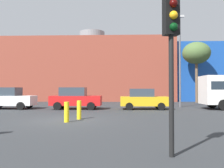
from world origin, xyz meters
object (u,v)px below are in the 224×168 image
object	(u,v)px
traffic_light_near_right	(171,40)
bollard_yellow_1	(79,110)
parked_car_2	(75,98)
bare_tree_0	(196,53)
bollard_yellow_0	(67,112)
street_lamp	(180,55)
parked_car_3	(143,99)
parked_car_1	(9,98)

from	to	relation	value
traffic_light_near_right	bollard_yellow_1	xyz separation A→B (m)	(-3.46, 7.13, -2.30)
parked_car_2	bare_tree_0	world-z (taller)	bare_tree_0
bollard_yellow_1	bollard_yellow_0	bearing A→B (deg)	-108.82
bare_tree_0	street_lamp	distance (m)	8.65
parked_car_3	street_lamp	distance (m)	5.89
bollard_yellow_1	bare_tree_0	bearing A→B (deg)	55.42
parked_car_2	bare_tree_0	xyz separation A→B (m)	(13.02, 10.17, 5.15)
parked_car_1	traffic_light_near_right	distance (m)	17.39
parked_car_1	street_lamp	size ratio (longest dim) A/B	0.49
parked_car_1	bollard_yellow_0	xyz separation A→B (m)	(6.60, -7.82, -0.39)
parked_car_1	bollard_yellow_1	size ratio (longest dim) A/B	4.07
traffic_light_near_right	street_lamp	distance (m)	16.95
parked_car_2	street_lamp	size ratio (longest dim) A/B	0.49
parked_car_1	street_lamp	bearing A→B (deg)	9.86
parked_car_3	parked_car_2	bearing A→B (deg)	180.00
bare_tree_0	bollard_yellow_0	bearing A→B (deg)	-123.66
traffic_light_near_right	bare_tree_0	xyz separation A→B (m)	(8.11, 23.92, 3.22)
bollard_yellow_1	street_lamp	xyz separation A→B (m)	(7.67, 9.17, 4.24)
parked_car_1	traffic_light_near_right	size ratio (longest dim) A/B	1.08
traffic_light_near_right	parked_car_3	bearing A→B (deg)	163.41
bollard_yellow_0	street_lamp	size ratio (longest dim) A/B	0.12
street_lamp	parked_car_2	bearing A→B (deg)	-164.38
parked_car_1	bare_tree_0	xyz separation A→B (m)	(18.58, 10.17, 5.15)
bollard_yellow_0	street_lamp	bearing A→B (deg)	52.06
parked_car_3	bollard_yellow_0	world-z (taller)	parked_car_3
parked_car_1	bollard_yellow_1	distance (m)	9.65
parked_car_3	street_lamp	world-z (taller)	street_lamp
parked_car_2	bollard_yellow_0	size ratio (longest dim) A/B	4.12
parked_car_1	bare_tree_0	world-z (taller)	bare_tree_0
parked_car_3	bollard_yellow_0	bearing A→B (deg)	-119.94
bare_tree_0	traffic_light_near_right	bearing A→B (deg)	-108.72
parked_car_2	bollard_yellow_1	bearing A→B (deg)	-77.62
bare_tree_0	street_lamp	xyz separation A→B (m)	(-3.89, -7.61, -1.28)
bollard_yellow_0	bollard_yellow_1	world-z (taller)	bollard_yellow_1
bollard_yellow_1	street_lamp	bearing A→B (deg)	50.07
bollard_yellow_0	street_lamp	distance (m)	13.82
parked_car_2	traffic_light_near_right	size ratio (longest dim) A/B	1.08
bare_tree_0	bollard_yellow_1	xyz separation A→B (m)	(-11.57, -16.78, -5.53)
bollard_yellow_0	traffic_light_near_right	bearing A→B (deg)	-56.88
parked_car_3	traffic_light_near_right	distance (m)	13.90
parked_car_3	bollard_yellow_0	distance (m)	9.03
bare_tree_0	bollard_yellow_0	xyz separation A→B (m)	(-11.98, -17.98, -5.53)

